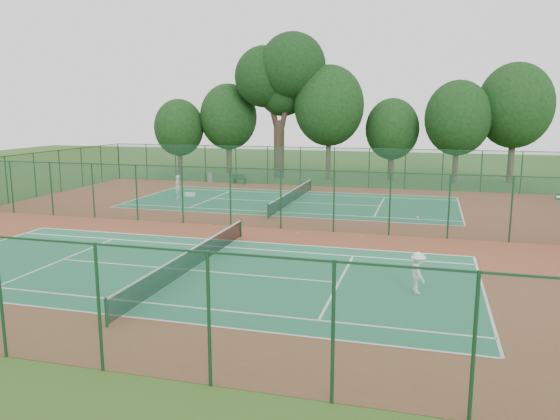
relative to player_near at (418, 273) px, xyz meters
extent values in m
plane|color=#2E5019|center=(-9.44, 9.46, -0.81)|extent=(120.00, 120.00, 0.00)
cube|color=brown|center=(-9.44, 9.46, -0.80)|extent=(40.00, 36.00, 0.01)
cube|color=#216947|center=(-9.44, 0.46, -0.79)|extent=(23.77, 10.97, 0.01)
cube|color=#1F6541|center=(-9.44, 18.46, -0.79)|extent=(23.77, 10.97, 0.01)
cube|color=#1B5238|center=(-9.44, 27.46, 0.94)|extent=(40.00, 0.02, 3.50)
cube|color=#163D1F|center=(-9.44, 27.46, 2.65)|extent=(40.00, 0.05, 0.05)
cube|color=#18482F|center=(-9.44, -8.54, 0.94)|extent=(40.00, 0.02, 3.50)
cube|color=#153B21|center=(-9.44, -8.54, 2.65)|extent=(40.00, 0.05, 0.05)
cube|color=#17452E|center=(-9.44, 9.46, 0.94)|extent=(40.00, 0.02, 3.50)
cube|color=#163E1F|center=(-9.44, 9.46, 2.65)|extent=(40.00, 0.05, 0.05)
cylinder|color=#14391C|center=(-9.44, -5.94, -0.32)|extent=(0.10, 0.10, 0.97)
cylinder|color=#14391C|center=(-9.44, 6.86, -0.32)|extent=(0.10, 0.10, 0.97)
cube|color=black|center=(-9.44, 0.46, -0.32)|extent=(0.02, 12.80, 0.85)
cube|color=silver|center=(-9.44, 0.46, 0.11)|extent=(0.04, 12.80, 0.06)
cylinder|color=#13351E|center=(-9.44, 12.06, -0.32)|extent=(0.10, 0.10, 0.97)
cylinder|color=#13351E|center=(-9.44, 24.86, -0.32)|extent=(0.10, 0.10, 0.97)
cube|color=black|center=(-9.44, 18.46, -0.32)|extent=(0.02, 12.80, 0.85)
cube|color=white|center=(-9.44, 18.46, 0.11)|extent=(0.04, 12.80, 0.06)
imported|color=silver|center=(0.00, 0.00, 0.00)|extent=(0.94, 1.17, 1.58)
imported|color=silver|center=(-18.52, 17.94, 0.10)|extent=(0.59, 0.74, 1.78)
cylinder|color=gray|center=(-19.56, 27.02, -0.33)|extent=(0.57, 0.57, 0.93)
cube|color=#13371C|center=(-17.14, 26.97, -0.59)|extent=(0.14, 0.39, 0.43)
cube|color=#13371C|center=(-16.02, 26.77, -0.59)|extent=(0.14, 0.39, 0.43)
cube|color=#13371C|center=(-16.58, 26.87, -0.35)|extent=(1.47, 0.64, 0.05)
cube|color=#13371C|center=(-16.61, 26.69, -0.14)|extent=(1.41, 0.30, 0.43)
cube|color=silver|center=(-17.95, 18.97, -0.65)|extent=(0.80, 0.31, 0.30)
sphere|color=#AFCC2F|center=(-3.14, 8.72, -0.76)|extent=(0.08, 0.08, 0.08)
sphere|color=#D1ED37|center=(-6.66, 8.57, -0.77)|extent=(0.06, 0.06, 0.06)
sphere|color=gold|center=(-12.16, 9.17, -0.77)|extent=(0.07, 0.07, 0.07)
cylinder|color=#31241B|center=(-14.48, 32.92, 2.05)|extent=(1.05, 1.05, 5.71)
cylinder|color=#31241B|center=(-15.34, 33.21, 6.33)|extent=(1.94, 0.57, 5.68)
cylinder|color=#31241B|center=(-13.62, 32.73, 6.62)|extent=(1.81, 0.53, 6.17)
sphere|color=black|center=(-16.00, 33.21, 9.19)|extent=(6.10, 6.10, 6.10)
sphere|color=black|center=(-13.05, 32.73, 10.14)|extent=(6.48, 6.48, 6.48)
sphere|color=black|center=(-14.29, 33.69, 7.76)|extent=(4.95, 4.95, 4.95)
camera|label=1|loc=(0.20, -20.28, 6.03)|focal=35.00mm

